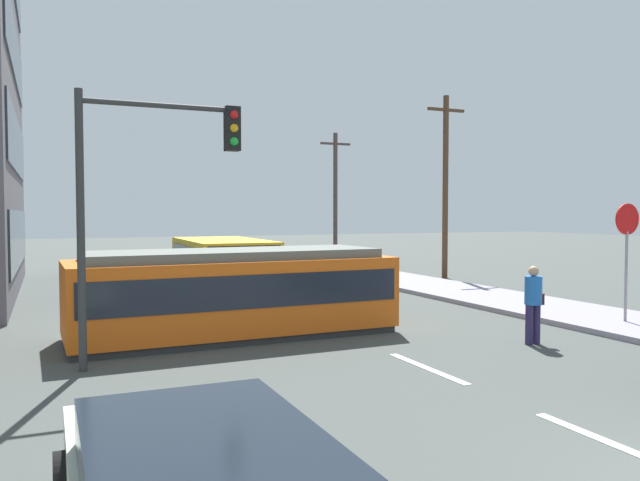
# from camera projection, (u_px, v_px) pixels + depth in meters

# --- Properties ---
(ground_plane) EXTENTS (120.00, 120.00, 0.00)m
(ground_plane) POSITION_uv_depth(u_px,v_px,m) (333.00, 330.00, 14.84)
(ground_plane) COLOR #444A46
(lane_stripe_1) EXTENTS (0.16, 2.40, 0.01)m
(lane_stripe_1) POSITION_uv_depth(u_px,v_px,m) (612.00, 444.00, 7.52)
(lane_stripe_1) COLOR silver
(lane_stripe_1) RESTS_ON ground
(lane_stripe_2) EXTENTS (0.16, 2.40, 0.01)m
(lane_stripe_2) POSITION_uv_depth(u_px,v_px,m) (427.00, 368.00, 11.18)
(lane_stripe_2) COLOR silver
(lane_stripe_2) RESTS_ON ground
(lane_stripe_3) EXTENTS (0.16, 2.40, 0.01)m
(lane_stripe_3) POSITION_uv_depth(u_px,v_px,m) (253.00, 297.00, 20.59)
(lane_stripe_3) COLOR silver
(lane_stripe_3) RESTS_ON ground
(lane_stripe_4) EXTENTS (0.16, 2.40, 0.01)m
(lane_stripe_4) POSITION_uv_depth(u_px,v_px,m) (210.00, 279.00, 26.08)
(lane_stripe_4) COLOR silver
(lane_stripe_4) RESTS_ON ground
(streetcar_tram) EXTENTS (7.28, 2.73, 1.96)m
(streetcar_tram) POSITION_uv_depth(u_px,v_px,m) (234.00, 291.00, 14.11)
(streetcar_tram) COLOR orange
(streetcar_tram) RESTS_ON ground
(city_bus) EXTENTS (2.63, 5.51, 1.89)m
(city_bus) POSITION_uv_depth(u_px,v_px,m) (223.00, 263.00, 21.11)
(city_bus) COLOR gold
(city_bus) RESTS_ON ground
(pedestrian_crossing) EXTENTS (0.50, 0.36, 1.67)m
(pedestrian_crossing) POSITION_uv_depth(u_px,v_px,m) (533.00, 300.00, 13.20)
(pedestrian_crossing) COLOR #2D234C
(pedestrian_crossing) RESTS_ON ground
(stop_sign) EXTENTS (0.76, 0.07, 2.88)m
(stop_sign) POSITION_uv_depth(u_px,v_px,m) (627.00, 237.00, 15.16)
(stop_sign) COLOR gray
(stop_sign) RESTS_ON sidewalk_curb_right
(traffic_light_mast) EXTENTS (2.94, 0.33, 4.94)m
(traffic_light_mast) POSITION_uv_depth(u_px,v_px,m) (149.00, 175.00, 11.28)
(traffic_light_mast) COLOR #333333
(traffic_light_mast) RESTS_ON ground
(utility_pole_mid) EXTENTS (1.80, 0.24, 7.75)m
(utility_pole_mid) POSITION_uv_depth(u_px,v_px,m) (445.00, 183.00, 26.51)
(utility_pole_mid) COLOR #503725
(utility_pole_mid) RESTS_ON ground
(utility_pole_far) EXTENTS (1.80, 0.24, 7.24)m
(utility_pole_far) POSITION_uv_depth(u_px,v_px,m) (335.00, 195.00, 34.84)
(utility_pole_far) COLOR #4E3E3B
(utility_pole_far) RESTS_ON ground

